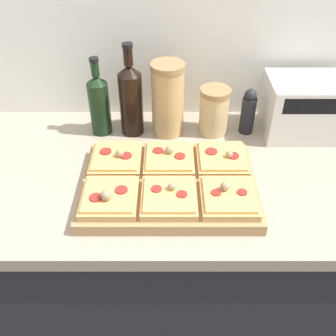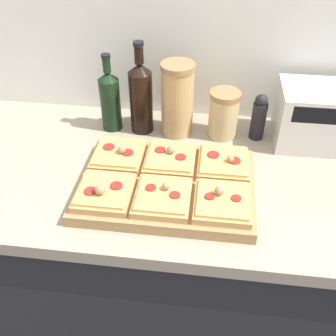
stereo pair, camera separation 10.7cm
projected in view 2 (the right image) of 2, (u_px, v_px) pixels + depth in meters
wall_back at (179, 9)px, 1.21m from camera, size 6.00×0.06×2.50m
kitchen_counter at (165, 264)px, 1.44m from camera, size 2.63×0.67×0.90m
cutting_board at (167, 185)px, 1.07m from camera, size 0.47×0.34×0.03m
pizza_slice_back_left at (118, 155)px, 1.13m from camera, size 0.14×0.15×0.05m
pizza_slice_back_center at (170, 159)px, 1.12m from camera, size 0.14×0.15×0.05m
pizza_slice_back_right at (223, 163)px, 1.10m from camera, size 0.14×0.15×0.05m
pizza_slice_front_left at (104, 192)px, 1.01m from camera, size 0.14×0.15×0.06m
pizza_slice_front_center at (163, 197)px, 0.99m from camera, size 0.14×0.15×0.05m
pizza_slice_front_right at (222, 202)px, 0.98m from camera, size 0.14×0.15×0.05m
olive_oil_bottle at (110, 99)px, 1.26m from camera, size 0.07×0.07×0.26m
wine_bottle at (141, 96)px, 1.24m from camera, size 0.07×0.07×0.30m
grain_jar_tall at (177, 100)px, 1.23m from camera, size 0.11×0.11×0.24m
grain_jar_short at (224, 114)px, 1.25m from camera, size 0.10×0.10×0.16m
pepper_mill at (259, 117)px, 1.24m from camera, size 0.05×0.05×0.15m
toaster_oven at (319, 116)px, 1.21m from camera, size 0.28×0.18×0.18m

